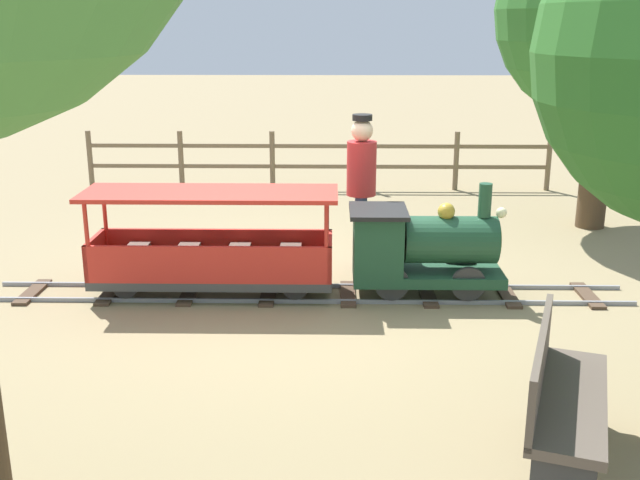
# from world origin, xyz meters

# --- Properties ---
(ground_plane) EXTENTS (60.00, 60.00, 0.00)m
(ground_plane) POSITION_xyz_m (0.00, 0.00, 0.00)
(ground_plane) COLOR #8C7A56
(track) EXTENTS (0.66, 6.05, 0.04)m
(track) POSITION_xyz_m (0.00, 0.12, 0.02)
(track) COLOR gray
(track) RESTS_ON ground_plane
(locomotive) EXTENTS (0.62, 1.45, 1.05)m
(locomotive) POSITION_xyz_m (0.00, 1.17, 0.49)
(locomotive) COLOR #1E472D
(locomotive) RESTS_ON ground_plane
(passenger_car) EXTENTS (0.72, 2.35, 0.97)m
(passenger_car) POSITION_xyz_m (0.00, -0.78, 0.42)
(passenger_car) COLOR #3F3F3F
(passenger_car) RESTS_ON ground_plane
(conductor_person) EXTENTS (0.30, 0.30, 1.62)m
(conductor_person) POSITION_xyz_m (-0.80, 0.64, 0.96)
(conductor_person) COLOR #282D47
(conductor_person) RESTS_ON ground_plane
(park_bench) EXTENTS (1.36, 0.80, 0.82)m
(park_bench) POSITION_xyz_m (2.78, 1.67, 0.42)
(park_bench) COLOR brown
(park_bench) RESTS_ON ground_plane
(oak_tree_near) EXTENTS (2.71, 2.71, 4.00)m
(oak_tree_near) POSITION_xyz_m (-2.54, 3.61, 2.62)
(oak_tree_near) COLOR #4C3823
(oak_tree_near) RESTS_ON ground_plane
(fence_section) EXTENTS (0.08, 7.13, 0.90)m
(fence_section) POSITION_xyz_m (-4.67, 0.12, 0.48)
(fence_section) COLOR #756047
(fence_section) RESTS_ON ground_plane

